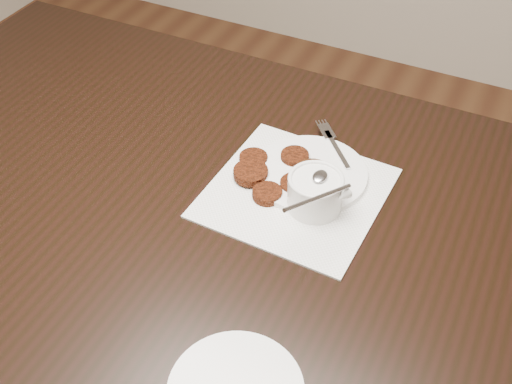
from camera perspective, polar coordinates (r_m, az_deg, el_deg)
table at (r=1.50m, az=-5.39°, el=-10.37°), size 1.52×0.97×0.75m
napkin at (r=1.20m, az=3.57°, el=-0.06°), size 0.32×0.32×0.00m
sauce_ramekin at (r=1.13m, az=5.39°, el=1.24°), size 0.16×0.16×0.14m
patty_cluster at (r=1.22m, az=1.89°, el=1.49°), size 0.25×0.25×0.02m
plate_with_patty at (r=1.23m, az=4.84°, el=1.90°), size 0.31×0.31×0.03m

